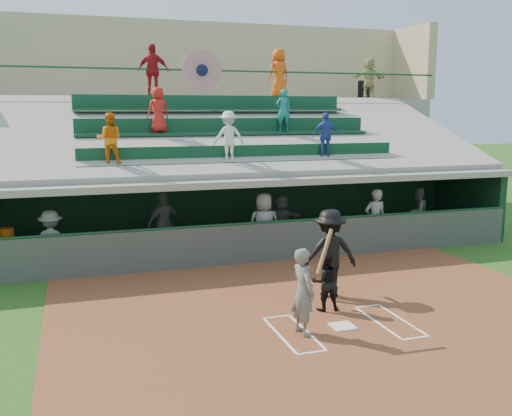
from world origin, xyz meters
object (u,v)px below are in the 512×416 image
object	(u,v)px
white_table	(9,256)
trash_bin	(364,90)
home_plate	(343,326)
catcher	(325,282)
water_cooler	(7,235)
batter_at_plate	(303,291)

from	to	relation	value
white_table	trash_bin	distance (m)	16.37
home_plate	catcher	bearing A→B (deg)	86.36
white_table	trash_bin	world-z (taller)	trash_bin
white_table	water_cooler	xyz separation A→B (m)	(-0.01, 0.03, 0.55)
batter_at_plate	white_table	size ratio (longest dim) A/B	2.40
white_table	catcher	bearing A→B (deg)	-30.27
white_table	water_cooler	distance (m)	0.55
white_table	water_cooler	world-z (taller)	water_cooler
batter_at_plate	water_cooler	size ratio (longest dim) A/B	5.15
batter_at_plate	white_table	xyz separation A→B (m)	(-5.62, 6.34, -0.45)
catcher	white_table	xyz separation A→B (m)	(-6.54, 5.30, -0.24)
home_plate	white_table	xyz separation A→B (m)	(-6.48, 6.28, 0.36)
home_plate	catcher	world-z (taller)	catcher
trash_bin	catcher	bearing A→B (deg)	-121.07
water_cooler	batter_at_plate	bearing A→B (deg)	-48.49
home_plate	white_table	size ratio (longest dim) A/B	0.53
white_table	water_cooler	size ratio (longest dim) A/B	2.14
home_plate	batter_at_plate	bearing A→B (deg)	-175.64
batter_at_plate	trash_bin	xyz separation A→B (m)	(8.39, 13.44, 4.15)
home_plate	trash_bin	distance (m)	16.13
home_plate	water_cooler	distance (m)	9.10
batter_at_plate	water_cooler	bearing A→B (deg)	131.51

